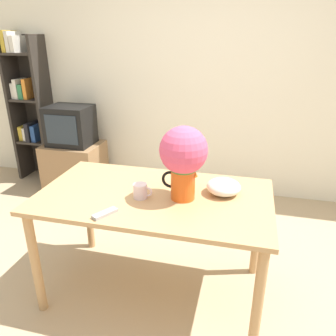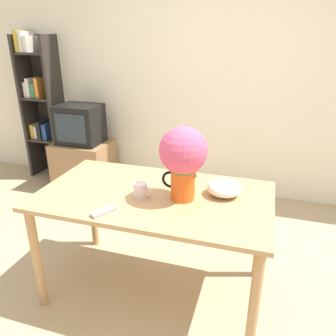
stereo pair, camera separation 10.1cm
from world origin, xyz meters
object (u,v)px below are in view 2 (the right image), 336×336
flower_vase (183,157)px  tv_set (80,124)px  coffee_mug (141,190)px  white_bowl (224,188)px

flower_vase → tv_set: bearing=138.4°
coffee_mug → white_bowl: size_ratio=0.56×
flower_vase → coffee_mug: flower_vase is taller
coffee_mug → white_bowl: white_bowl is taller
white_bowl → tv_set: (-1.86, 1.30, -0.04)m
coffee_mug → flower_vase: bearing=13.5°
white_bowl → tv_set: 2.27m
flower_vase → coffee_mug: 0.36m
coffee_mug → white_bowl: bearing=20.5°
tv_set → coffee_mug: bearing=-47.9°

